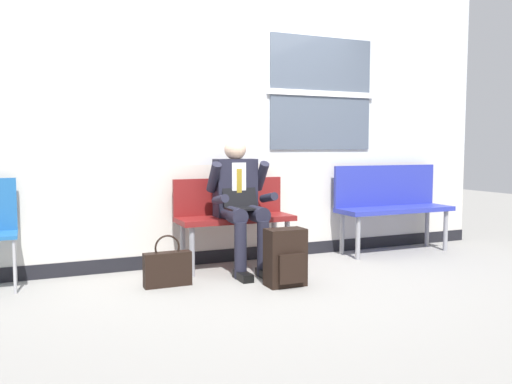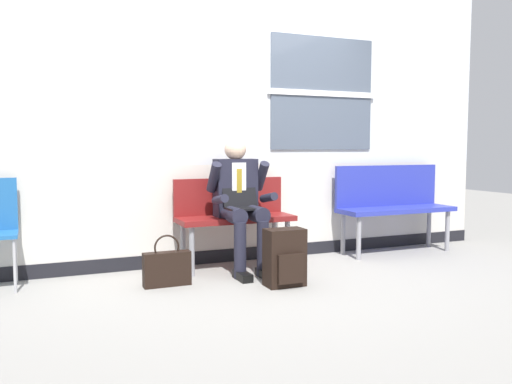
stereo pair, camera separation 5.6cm
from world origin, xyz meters
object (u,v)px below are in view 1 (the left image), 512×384
Objects in this scene: bench_with_person at (233,213)px; bench_empty at (391,201)px; backpack at (286,258)px; handbag at (168,268)px; person_seated at (240,200)px.

bench_with_person is 1.90m from bench_empty.
bench_with_person is 2.31× the size of backpack.
bench_with_person is 0.84× the size of bench_empty.
backpack is 1.11× the size of handbag.
person_seated is (0.00, -0.19, 0.15)m from bench_with_person.
backpack is (0.15, -0.66, -0.44)m from person_seated.
bench_empty is at bearing 6.14° from person_seated.
bench_empty is (1.90, 0.01, 0.04)m from bench_with_person.
bench_with_person is 0.97m from handbag.
backpack is at bearing -23.01° from handbag.
person_seated is 0.97m from handbag.
handbag is (-0.77, -0.46, -0.37)m from bench_with_person.
bench_empty is 2.74m from handbag.
backpack reaches higher than handbag.
person_seated reaches higher than bench_empty.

